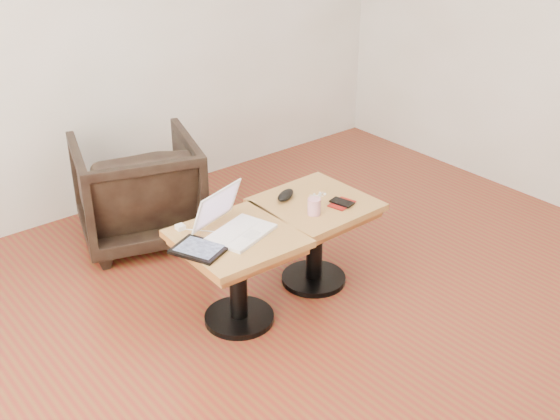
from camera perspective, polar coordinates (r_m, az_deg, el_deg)
room_shell at (r=2.63m, az=7.03°, el=10.04°), size 4.52×4.52×2.71m
side_table_left at (r=3.40m, az=-3.49°, el=-3.88°), size 0.55×0.55×0.49m
side_table_right at (r=3.71m, az=2.87°, el=-0.99°), size 0.55×0.55×0.49m
laptop at (r=3.35m, az=-3.83°, el=-1.15°), size 0.38×0.37×0.21m
tablet at (r=3.22m, az=-6.59°, el=-3.18°), size 0.26×0.28×0.02m
charging_adapter at (r=3.41m, az=-8.11°, el=-1.39°), size 0.04×0.04×0.02m
glasses_case at (r=3.67m, az=0.46°, el=1.22°), size 0.15×0.11×0.04m
striped_cup at (r=3.51m, az=2.79°, el=0.29°), size 0.09×0.09×0.08m
earbuds_tangle at (r=3.72m, az=3.24°, el=1.28°), size 0.08×0.05×0.01m
phone_on_sleeve at (r=3.63m, az=5.05°, el=0.57°), size 0.15×0.13×0.02m
armchair at (r=4.25m, az=-11.48°, el=1.62°), size 0.87×0.88×0.64m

